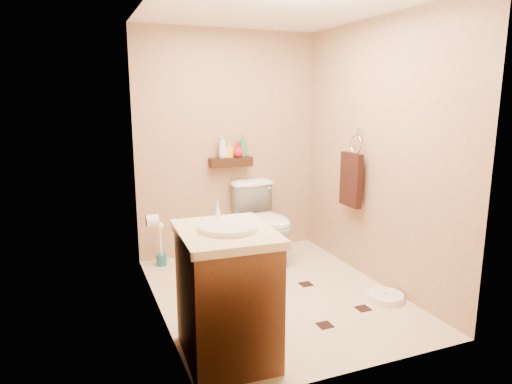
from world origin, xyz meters
name	(u,v)px	position (x,y,z in m)	size (l,w,h in m)	color
ground	(275,294)	(0.00, 0.00, 0.00)	(2.50, 2.50, 0.00)	beige
wall_back	(228,144)	(0.00, 1.25, 1.20)	(2.00, 0.04, 2.40)	tan
wall_front	(365,186)	(0.00, -1.25, 1.20)	(2.00, 0.04, 2.40)	tan
wall_left	(155,166)	(-1.00, 0.00, 1.20)	(0.04, 2.50, 2.40)	tan
wall_right	(376,153)	(1.00, 0.00, 1.20)	(0.04, 2.50, 2.40)	tan
ceiling	(278,6)	(0.00, 0.00, 2.40)	(2.00, 2.50, 0.02)	white
wall_shelf	(231,162)	(0.00, 1.17, 1.02)	(0.46, 0.14, 0.10)	#32190D
floor_accents	(281,295)	(0.03, -0.06, 0.00)	(1.17, 1.30, 0.01)	black
toilet	(266,223)	(0.26, 0.83, 0.41)	(0.46, 0.80, 0.81)	white
vanity	(227,292)	(-0.70, -0.77, 0.45)	(0.63, 0.75, 1.02)	brown
bathroom_scale	(385,297)	(0.82, -0.47, 0.03)	(0.40, 0.40, 0.06)	white
toilet_brush	(161,250)	(-0.80, 1.07, 0.16)	(0.11, 0.11, 0.46)	#196467
towel_ring	(351,177)	(0.91, 0.25, 0.95)	(0.12, 0.30, 0.76)	silver
toilet_paper	(152,221)	(-0.94, 0.65, 0.60)	(0.12, 0.11, 0.12)	white
bottle_a	(222,147)	(-0.09, 1.17, 1.19)	(0.09, 0.09, 0.24)	silver
bottle_b	(230,150)	(-0.01, 1.17, 1.15)	(0.07, 0.07, 0.16)	yellow
bottle_c	(238,150)	(0.08, 1.17, 1.15)	(0.12, 0.12, 0.16)	red
bottle_d	(243,146)	(0.14, 1.17, 1.19)	(0.09, 0.09, 0.23)	#2C864B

